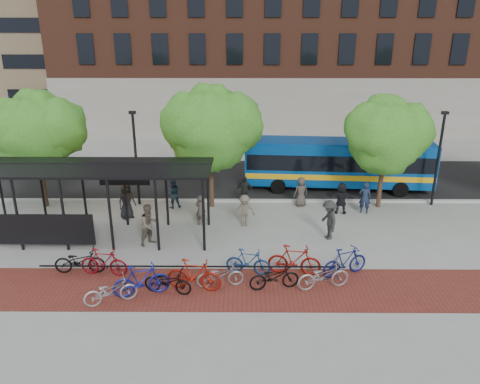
{
  "coord_description": "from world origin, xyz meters",
  "views": [
    {
      "loc": [
        -1.31,
        -20.22,
        9.52
      ],
      "look_at": [
        -1.46,
        1.21,
        1.6
      ],
      "focal_mm": 35.0,
      "sensor_mm": 36.0,
      "label": 1
    }
  ],
  "objects_px": {
    "lamp_post_left": "(136,156)",
    "bike_6": "(220,275)",
    "bike_7": "(248,262)",
    "pedestrian_7": "(365,198)",
    "pedestrian_0": "(126,200)",
    "bus_shelter": "(90,175)",
    "pedestrian_3": "(245,211)",
    "tree_a": "(37,129)",
    "bike_10": "(323,276)",
    "bike_4": "(168,282)",
    "bike_11": "(345,262)",
    "pedestrian_8": "(149,225)",
    "pedestrian_2": "(173,193)",
    "tree_b": "(212,125)",
    "pedestrian_9": "(329,220)",
    "bike_5": "(194,275)",
    "pedestrian_4": "(244,191)",
    "tree_c": "(387,133)",
    "bike_0": "(80,261)",
    "lamp_post_right": "(439,156)",
    "pedestrian_5": "(341,198)",
    "bike_9": "(294,260)",
    "pedestrian_1": "(201,210)",
    "bike_3": "(141,280)",
    "bike_1": "(104,262)",
    "bus": "(338,161)",
    "pedestrian_6": "(301,192)",
    "bike_8": "(274,277)"
  },
  "relations": [
    {
      "from": "bike_3",
      "to": "pedestrian_0",
      "type": "bearing_deg",
      "value": 0.31
    },
    {
      "from": "bike_0",
      "to": "bike_5",
      "type": "bearing_deg",
      "value": -106.86
    },
    {
      "from": "bike_4",
      "to": "pedestrian_1",
      "type": "relative_size",
      "value": 1.15
    },
    {
      "from": "bike_1",
      "to": "pedestrian_9",
      "type": "distance_m",
      "value": 9.98
    },
    {
      "from": "tree_c",
      "to": "bike_3",
      "type": "xyz_separation_m",
      "value": [
        -11.09,
        -8.79,
        -3.43
      ]
    },
    {
      "from": "bus_shelter",
      "to": "pedestrian_3",
      "type": "height_order",
      "value": "bus_shelter"
    },
    {
      "from": "bike_9",
      "to": "pedestrian_5",
      "type": "distance_m",
      "value": 6.99
    },
    {
      "from": "tree_b",
      "to": "bike_7",
      "type": "bearing_deg",
      "value": -75.97
    },
    {
      "from": "bike_7",
      "to": "pedestrian_7",
      "type": "bearing_deg",
      "value": -32.33
    },
    {
      "from": "bike_11",
      "to": "pedestrian_1",
      "type": "height_order",
      "value": "pedestrian_1"
    },
    {
      "from": "lamp_post_left",
      "to": "bike_11",
      "type": "distance_m",
      "value": 12.47
    },
    {
      "from": "lamp_post_left",
      "to": "bike_6",
      "type": "bearing_deg",
      "value": -60.08
    },
    {
      "from": "lamp_post_left",
      "to": "pedestrian_0",
      "type": "xyz_separation_m",
      "value": [
        -0.19,
        -1.92,
        -1.79
      ]
    },
    {
      "from": "pedestrian_1",
      "to": "pedestrian_9",
      "type": "relative_size",
      "value": 0.84
    },
    {
      "from": "tree_c",
      "to": "pedestrian_1",
      "type": "distance_m",
      "value": 10.34
    },
    {
      "from": "lamp_post_left",
      "to": "bike_1",
      "type": "bearing_deg",
      "value": -88.33
    },
    {
      "from": "lamp_post_right",
      "to": "pedestrian_5",
      "type": "xyz_separation_m",
      "value": [
        -5.22,
        -1.22,
        -1.91
      ]
    },
    {
      "from": "pedestrian_9",
      "to": "bike_4",
      "type": "bearing_deg",
      "value": -69.23
    },
    {
      "from": "bike_8",
      "to": "bike_1",
      "type": "bearing_deg",
      "value": 71.13
    },
    {
      "from": "bike_10",
      "to": "pedestrian_6",
      "type": "xyz_separation_m",
      "value": [
        0.12,
        8.31,
        0.28
      ]
    },
    {
      "from": "bus_shelter",
      "to": "bike_9",
      "type": "bearing_deg",
      "value": -21.13
    },
    {
      "from": "bike_11",
      "to": "pedestrian_3",
      "type": "height_order",
      "value": "pedestrian_3"
    },
    {
      "from": "bike_0",
      "to": "bike_6",
      "type": "distance_m",
      "value": 5.71
    },
    {
      "from": "pedestrian_2",
      "to": "tree_c",
      "type": "bearing_deg",
      "value": 163.07
    },
    {
      "from": "pedestrian_2",
      "to": "bike_7",
      "type": "bearing_deg",
      "value": 101.34
    },
    {
      "from": "bike_5",
      "to": "pedestrian_4",
      "type": "xyz_separation_m",
      "value": [
        1.89,
        8.63,
        0.18
      ]
    },
    {
      "from": "lamp_post_right",
      "to": "pedestrian_8",
      "type": "bearing_deg",
      "value": -161.41
    },
    {
      "from": "bike_11",
      "to": "bus",
      "type": "bearing_deg",
      "value": -31.74
    },
    {
      "from": "tree_a",
      "to": "tree_c",
      "type": "distance_m",
      "value": 18.0
    },
    {
      "from": "pedestrian_4",
      "to": "pedestrian_5",
      "type": "relative_size",
      "value": 0.96
    },
    {
      "from": "tree_b",
      "to": "pedestrian_3",
      "type": "distance_m",
      "value": 4.79
    },
    {
      "from": "pedestrian_9",
      "to": "tree_c",
      "type": "bearing_deg",
      "value": 124.87
    },
    {
      "from": "bike_11",
      "to": "pedestrian_8",
      "type": "bearing_deg",
      "value": 48.97
    },
    {
      "from": "bike_8",
      "to": "pedestrian_4",
      "type": "height_order",
      "value": "pedestrian_4"
    },
    {
      "from": "bike_10",
      "to": "pedestrian_7",
      "type": "xyz_separation_m",
      "value": [
        3.31,
        7.34,
        0.32
      ]
    },
    {
      "from": "pedestrian_8",
      "to": "pedestrian_0",
      "type": "bearing_deg",
      "value": 75.24
    },
    {
      "from": "bike_10",
      "to": "pedestrian_8",
      "type": "height_order",
      "value": "pedestrian_8"
    },
    {
      "from": "tree_c",
      "to": "bike_11",
      "type": "bearing_deg",
      "value": -114.97
    },
    {
      "from": "bike_9",
      "to": "pedestrian_4",
      "type": "bearing_deg",
      "value": 23.86
    },
    {
      "from": "tree_a",
      "to": "tree_b",
      "type": "height_order",
      "value": "tree_b"
    },
    {
      "from": "lamp_post_right",
      "to": "pedestrian_9",
      "type": "distance_m",
      "value": 7.87
    },
    {
      "from": "pedestrian_0",
      "to": "tree_a",
      "type": "bearing_deg",
      "value": 114.87
    },
    {
      "from": "bike_4",
      "to": "bike_6",
      "type": "relative_size",
      "value": 1.01
    },
    {
      "from": "bike_11",
      "to": "bike_6",
      "type": "bearing_deg",
      "value": 77.11
    },
    {
      "from": "bike_9",
      "to": "pedestrian_6",
      "type": "xyz_separation_m",
      "value": [
        1.1,
        7.3,
        0.17
      ]
    },
    {
      "from": "bike_7",
      "to": "pedestrian_0",
      "type": "distance_m",
      "value": 8.26
    },
    {
      "from": "tree_a",
      "to": "bike_10",
      "type": "relative_size",
      "value": 3.06
    },
    {
      "from": "lamp_post_right",
      "to": "pedestrian_6",
      "type": "height_order",
      "value": "lamp_post_right"
    },
    {
      "from": "bike_9",
      "to": "pedestrian_0",
      "type": "height_order",
      "value": "pedestrian_0"
    },
    {
      "from": "lamp_post_right",
      "to": "pedestrian_3",
      "type": "height_order",
      "value": "lamp_post_right"
    }
  ]
}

